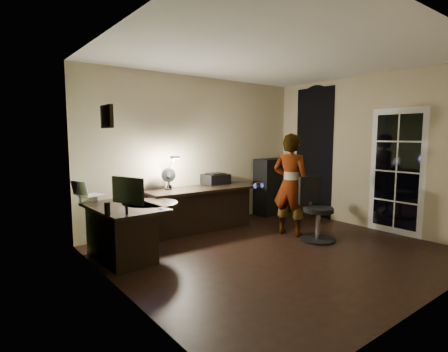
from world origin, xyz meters
TOP-DOWN VIEW (x-y plane):
  - floor at (0.00, 0.00)m, footprint 4.50×4.00m
  - ceiling at (0.00, 0.00)m, footprint 4.50×4.00m
  - wall_back at (0.00, 2.00)m, footprint 4.50×0.01m
  - wall_front at (0.00, -2.00)m, footprint 4.50×0.01m
  - wall_left at (-2.25, 0.00)m, footprint 0.01×4.00m
  - wall_right at (2.25, 0.00)m, footprint 0.01×4.00m
  - green_wall_overlay at (-2.24, 0.00)m, footprint 0.00×4.00m
  - arched_doorway at (2.24, 1.15)m, footprint 0.01×0.90m
  - french_door at (2.24, -0.55)m, footprint 0.02×0.92m
  - framed_picture at (-2.22, 0.45)m, footprint 0.04×0.30m
  - desk_left at (-1.83, 1.05)m, footprint 0.83×1.28m
  - desk_right at (-0.21, 1.58)m, footprint 2.04×0.79m
  - cabinet at (1.71, 1.78)m, footprint 0.79×0.42m
  - laptop_stand at (-2.11, 1.64)m, footprint 0.28×0.25m
  - laptop at (-2.07, 1.64)m, footprint 0.41×0.40m
  - monitor at (-1.98, 0.58)m, footprint 0.27×0.50m
  - mouse at (-1.52, 0.59)m, footprint 0.10×0.11m
  - phone at (-1.55, 0.95)m, footprint 0.08×0.13m
  - pen at (-1.48, 0.54)m, footprint 0.04×0.15m
  - speaker at (-2.19, 0.62)m, footprint 0.09×0.09m
  - notepad at (-1.70, 0.88)m, footprint 0.20×0.24m
  - desk_fan at (-0.79, 1.74)m, footprint 0.24×0.15m
  - headphones at (0.55, 0.97)m, footprint 0.22×0.11m
  - printer at (0.24, 1.80)m, footprint 0.46×0.36m
  - desk_lamp at (-0.72, 1.83)m, footprint 0.18×0.28m
  - office_chair at (0.89, -0.02)m, footprint 0.66×0.66m
  - person at (0.79, 0.47)m, footprint 0.57×0.70m

SIDE VIEW (x-z plane):
  - floor at x=0.00m, z-range -0.01..0.00m
  - desk_left at x=-1.83m, z-range 0.00..0.72m
  - desk_right at x=-0.21m, z-range 0.00..0.75m
  - office_chair at x=0.89m, z-range 0.00..0.99m
  - cabinet at x=1.71m, z-range 0.00..1.17m
  - phone at x=-1.55m, z-range 0.70..0.71m
  - notepad at x=-1.70m, z-range 0.70..0.71m
  - pen at x=-1.48m, z-range 0.70..0.71m
  - mouse at x=-1.52m, z-range 0.70..0.74m
  - laptop_stand at x=-2.11m, z-range 0.70..0.80m
  - speaker at x=-2.19m, z-range 0.70..0.88m
  - headphones at x=0.55m, z-range 0.76..0.86m
  - person at x=0.79m, z-range 0.00..1.68m
  - printer at x=0.24m, z-range 0.76..0.96m
  - monitor at x=-1.98m, z-range 0.70..1.03m
  - laptop at x=-2.07m, z-range 0.80..1.02m
  - desk_fan at x=-0.79m, z-range 0.76..1.11m
  - desk_lamp at x=-0.72m, z-range 0.76..1.34m
  - french_door at x=2.24m, z-range 0.00..2.10m
  - arched_doorway at x=2.24m, z-range 0.00..2.60m
  - wall_back at x=0.00m, z-range 0.00..2.70m
  - wall_front at x=0.00m, z-range 0.00..2.70m
  - wall_left at x=-2.25m, z-range 0.00..2.70m
  - wall_right at x=2.25m, z-range 0.00..2.70m
  - green_wall_overlay at x=-2.24m, z-range 0.00..2.70m
  - framed_picture at x=-2.22m, z-range 1.73..1.98m
  - ceiling at x=0.00m, z-range 2.70..2.71m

